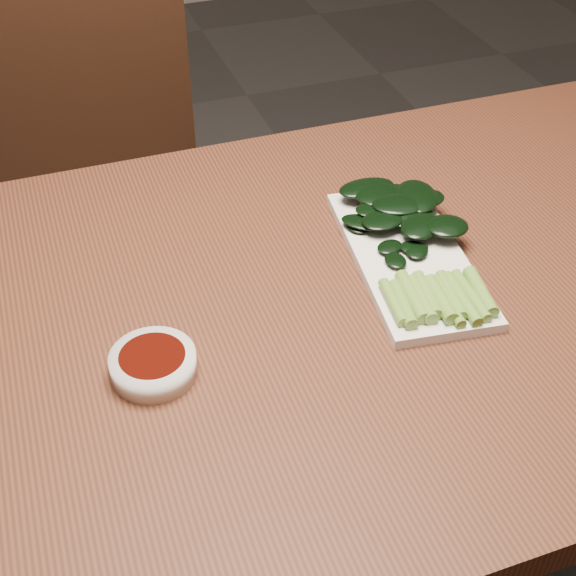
{
  "coord_description": "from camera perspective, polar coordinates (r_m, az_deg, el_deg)",
  "views": [
    {
      "loc": [
        -0.24,
        -0.69,
        1.39
      ],
      "look_at": [
        0.01,
        0.02,
        0.76
      ],
      "focal_mm": 50.0,
      "sensor_mm": 36.0,
      "label": 1
    }
  ],
  "objects": [
    {
      "name": "gai_lan",
      "position": [
        1.06,
        8.7,
        4.11
      ],
      "size": [
        0.18,
        0.31,
        0.03
      ],
      "color": "olive",
      "rests_on": "serving_plate"
    },
    {
      "name": "table",
      "position": [
        1.02,
        -0.24,
        -4.13
      ],
      "size": [
        1.4,
        0.8,
        0.75
      ],
      "color": "#4D2516",
      "rests_on": "ground"
    },
    {
      "name": "chair_far",
      "position": [
        1.65,
        -13.14,
        5.66
      ],
      "size": [
        0.46,
        0.46,
        0.89
      ],
      "rotation": [
        0.0,
        0.0,
        -0.03
      ],
      "color": "black",
      "rests_on": "ground"
    },
    {
      "name": "sauce_bowl",
      "position": [
        0.89,
        -9.56,
        -5.35
      ],
      "size": [
        0.09,
        0.09,
        0.03
      ],
      "color": "white",
      "rests_on": "table"
    },
    {
      "name": "serving_plate",
      "position": [
        1.05,
        8.55,
        2.19
      ],
      "size": [
        0.18,
        0.32,
        0.01
      ],
      "rotation": [
        0.0,
        0.0,
        -0.13
      ],
      "color": "white",
      "rests_on": "table"
    }
  ]
}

